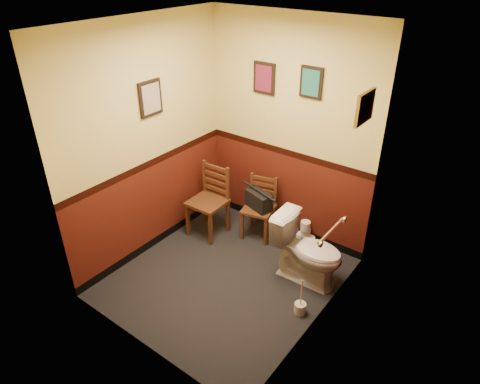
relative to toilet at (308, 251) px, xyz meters
The scene contains 17 objects.
floor 0.97m from the toilet, 144.12° to the right, with size 2.20×2.40×0.00m, color black.
ceiling 2.48m from the toilet, 144.12° to the right, with size 2.20×2.40×0.00m, color silver.
wall_back 1.38m from the toilet, 136.67° to the left, with size 2.20×2.70×0.00m, color #4E180F.
wall_front 2.10m from the toilet, 112.70° to the right, with size 2.20×2.70×0.00m, color #4E180F.
wall_left 2.12m from the toilet, 164.03° to the right, with size 2.40×2.70×0.00m, color #4E180F.
wall_right 1.16m from the toilet, 53.89° to the right, with size 2.40×2.70×0.00m, color #4E180F.
grab_bar 0.72m from the toilet, 37.79° to the right, with size 0.05×0.56×0.06m.
framed_print_back_a 2.01m from the toilet, 148.39° to the left, with size 0.28×0.04×0.36m.
framed_print_back_b 1.81m from the toilet, 125.51° to the left, with size 0.26×0.04×0.34m.
framed_print_left 2.36m from the toilet, 166.84° to the right, with size 0.04×0.30×0.38m.
framed_print_right 1.70m from the toilet, 12.41° to the left, with size 0.04×0.34×0.28m.
toilet is the anchor object (origin of this frame).
toilet_brush 0.62m from the toilet, 66.98° to the right, with size 0.12×0.12×0.43m.
chair_left 1.46m from the toilet, behind, with size 0.44×0.44×0.92m.
chair_right 1.00m from the toilet, 156.22° to the left, with size 0.45×0.45×0.79m.
handbag 0.99m from the toilet, 157.89° to the left, with size 0.38×0.27×0.26m.
tp_stack 0.72m from the toilet, 120.00° to the left, with size 0.25×0.15×0.33m.
Camera 1 is at (2.34, -2.89, 3.25)m, focal length 32.00 mm.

